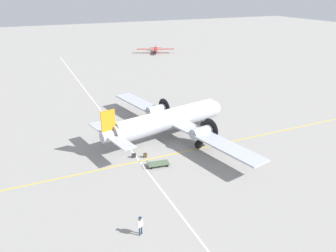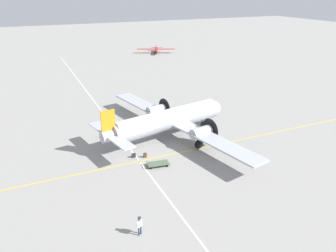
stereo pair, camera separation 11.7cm
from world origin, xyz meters
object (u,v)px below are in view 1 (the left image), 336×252
(airliner_main, at_px, (170,119))
(baggage_cart, at_px, (158,164))
(crew_foreground, at_px, (140,224))
(suitcase_upright_spare, at_px, (134,156))
(suitcase_near_door, at_px, (145,155))
(light_aircraft_distant, at_px, (156,50))

(airliner_main, distance_m, baggage_cart, 8.07)
(airliner_main, relative_size, crew_foreground, 17.00)
(airliner_main, bearing_deg, suitcase_upright_spare, -162.48)
(suitcase_near_door, xyz_separation_m, light_aircraft_distant, (25.72, 59.30, 0.58))
(suitcase_upright_spare, bearing_deg, airliner_main, 29.44)
(suitcase_upright_spare, bearing_deg, suitcase_near_door, -23.91)
(crew_foreground, distance_m, light_aircraft_distant, 77.29)
(crew_foreground, relative_size, suitcase_near_door, 2.83)
(crew_foreground, xyz_separation_m, suitcase_upright_spare, (3.63, 12.24, -0.78))
(crew_foreground, xyz_separation_m, suitcase_near_door, (4.81, 11.71, -0.76))
(suitcase_near_door, height_order, suitcase_upright_spare, suitcase_near_door)
(light_aircraft_distant, bearing_deg, airliner_main, 2.91)
(crew_foreground, height_order, suitcase_near_door, crew_foreground)
(suitcase_near_door, distance_m, light_aircraft_distant, 64.64)
(suitcase_upright_spare, relative_size, baggage_cart, 0.21)
(suitcase_near_door, distance_m, baggage_cart, 2.46)
(airliner_main, relative_size, suitcase_near_door, 48.03)
(light_aircraft_distant, bearing_deg, suitcase_near_door, -0.01)
(baggage_cart, bearing_deg, airliner_main, 63.41)
(baggage_cart, relative_size, light_aircraft_distant, 0.23)
(suitcase_near_door, relative_size, suitcase_upright_spare, 1.10)
(airliner_main, height_order, baggage_cart, airliner_main)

